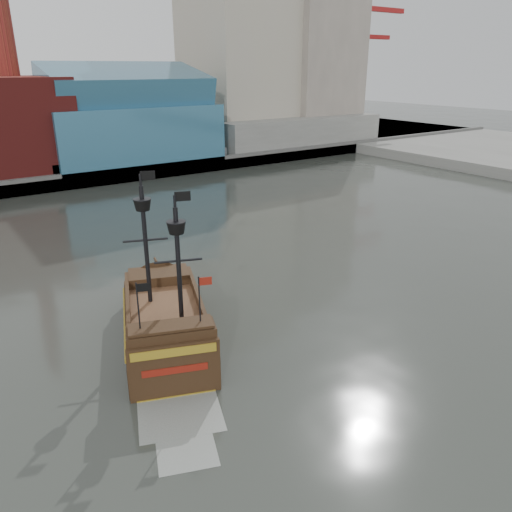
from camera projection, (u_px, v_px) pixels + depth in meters
ground at (389, 355)px, 34.19m from camera, size 400.00×400.00×0.00m
promenade_far at (48, 156)px, 104.31m from camera, size 220.00×60.00×2.00m
seawall at (93, 179)px, 81.60m from camera, size 220.00×1.00×2.60m
skyline at (68, 31)px, 92.99m from camera, size 149.00×45.00×62.00m
crane_a at (356, 64)px, 132.23m from camera, size 22.50×4.00×32.25m
crane_b at (354, 77)px, 146.29m from camera, size 19.10×4.00×26.25m
pirate_ship at (166, 327)px, 35.43m from camera, size 10.78×17.90×12.88m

